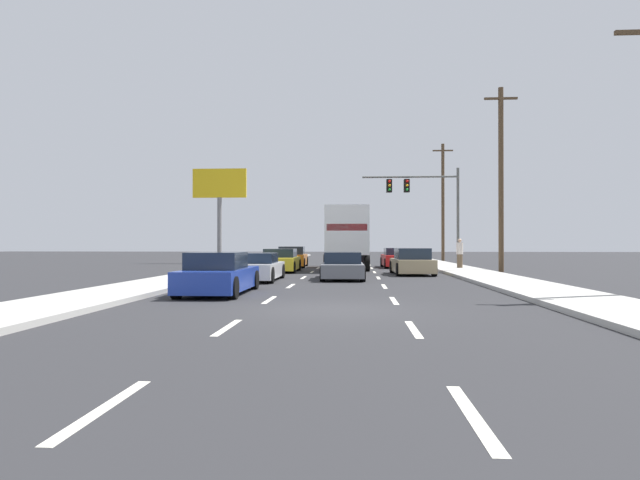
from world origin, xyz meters
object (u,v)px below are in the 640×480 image
object	(u,v)px
car_white	(257,268)
utility_pole_mid	(501,177)
car_blue	(219,275)
box_truck	(346,235)
car_gray	(343,266)
car_red	(397,259)
utility_pole_far	(443,201)
pedestrian_near_corner	(460,253)
car_yellow	(280,261)
car_tan	(412,262)
roadside_billboard	(220,195)
car_orange	(292,258)
traffic_signal_mast	(419,194)

from	to	relation	value
car_white	utility_pole_mid	xyz separation A→B (m)	(12.12, 7.95, 4.68)
car_blue	box_truck	world-z (taller)	box_truck
car_gray	car_red	world-z (taller)	car_red
utility_pole_far	pedestrian_near_corner	world-z (taller)	utility_pole_far
car_yellow	utility_pole_far	size ratio (longest dim) A/B	0.40
box_truck	car_tan	size ratio (longest dim) A/B	2.04
car_yellow	roadside_billboard	xyz separation A→B (m)	(-6.74, 13.40, 4.86)
car_white	car_tan	world-z (taller)	car_tan
utility_pole_mid	pedestrian_near_corner	world-z (taller)	utility_pole_mid
car_blue	utility_pole_mid	distance (m)	19.19
car_red	pedestrian_near_corner	size ratio (longest dim) A/B	2.67
car_yellow	car_white	size ratio (longest dim) A/B	0.95
car_orange	roadside_billboard	distance (m)	10.72
car_blue	utility_pole_far	xyz separation A→B (m)	(12.02, 32.95, 4.80)
car_yellow	traffic_signal_mast	xyz separation A→B (m)	(8.75, 10.53, 4.60)
car_orange	car_tan	xyz separation A→B (m)	(7.05, -8.71, -0.01)
roadside_billboard	utility_pole_mid	bearing A→B (deg)	-33.92
utility_pole_mid	car_white	bearing A→B (deg)	-146.73
car_red	roadside_billboard	distance (m)	16.21
roadside_billboard	traffic_signal_mast	bearing A→B (deg)	-10.50
car_red	car_orange	bearing A→B (deg)	175.52
box_truck	car_gray	size ratio (longest dim) A/B	1.90
car_gray	pedestrian_near_corner	size ratio (longest dim) A/B	2.68
car_white	car_tan	size ratio (longest dim) A/B	1.04
car_red	utility_pole_mid	bearing A→B (deg)	-44.66
traffic_signal_mast	car_orange	bearing A→B (deg)	-155.52
car_tan	car_blue	bearing A→B (deg)	-122.36
car_gray	traffic_signal_mast	distance (m)	17.90
car_yellow	car_red	distance (m)	9.05
car_yellow	car_red	size ratio (longest dim) A/B	0.93
car_tan	roadside_billboard	distance (m)	21.32
car_tan	traffic_signal_mast	xyz separation A→B (m)	(1.80, 12.74, 4.57)
car_gray	traffic_signal_mast	xyz separation A→B (m)	(5.18, 16.49, 4.63)
car_tan	utility_pole_mid	size ratio (longest dim) A/B	0.42
roadside_billboard	pedestrian_near_corner	size ratio (longest dim) A/B	4.44
car_white	box_truck	bearing A→B (deg)	70.73
car_tan	utility_pole_far	world-z (taller)	utility_pole_far
car_red	utility_pole_mid	xyz separation A→B (m)	(5.29, -5.23, 4.63)
car_orange	car_yellow	world-z (taller)	car_orange
car_white	roadside_billboard	xyz separation A→B (m)	(-6.73, 20.62, 4.91)
car_yellow	pedestrian_near_corner	size ratio (longest dim) A/B	2.48
car_orange	car_gray	distance (m)	12.99
car_blue	pedestrian_near_corner	bearing A→B (deg)	57.14
utility_pole_mid	car_yellow	bearing A→B (deg)	-176.54
car_yellow	box_truck	bearing A→B (deg)	40.33
box_truck	roadside_billboard	size ratio (longest dim) A/B	1.15
car_blue	pedestrian_near_corner	xyz separation A→B (m)	(10.32, 15.98, 0.41)
utility_pole_mid	roadside_billboard	xyz separation A→B (m)	(-18.84, 12.67, 0.24)
car_red	car_tan	size ratio (longest dim) A/B	1.07
box_truck	car_red	xyz separation A→B (m)	(3.24, 2.93, -1.48)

